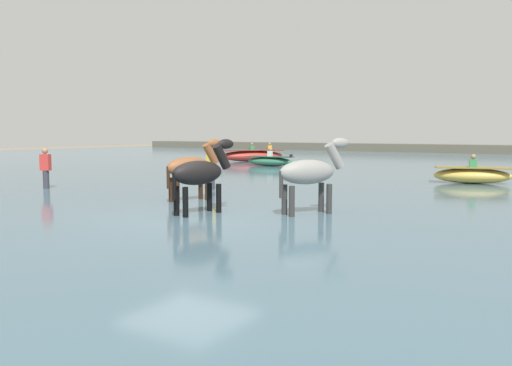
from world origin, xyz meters
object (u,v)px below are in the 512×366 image
boat_mid_outer (270,161)px  boat_far_offshore (472,175)px  person_spectator_far (212,171)px  horse_lead_black (200,175)px  horse_trailing_chestnut (191,169)px  boat_distant_west (252,156)px  horse_flank_grey (310,174)px  person_wading_mid (46,171)px

boat_mid_outer → boat_far_offshore: 12.36m
person_spectator_far → horse_lead_black: bearing=-55.3°
horse_trailing_chestnut → boat_distant_west: (-9.26, 17.23, -0.51)m
boat_distant_west → person_spectator_far: bearing=-61.4°
horse_trailing_chestnut → horse_flank_grey: horse_flank_grey is taller
horse_lead_black → horse_flank_grey: horse_flank_grey is taller
boat_far_offshore → person_wading_mid: person_wading_mid is taller
person_wading_mid → horse_trailing_chestnut: bearing=1.9°
person_wading_mid → boat_distant_west: bearing=100.2°
horse_lead_black → horse_flank_grey: bearing=31.9°
boat_mid_outer → person_spectator_far: 12.25m
boat_distant_west → person_wading_mid: size_ratio=2.45×
horse_trailing_chestnut → boat_mid_outer: size_ratio=0.70×
person_spectator_far → boat_distant_west: bearing=118.6°
horse_lead_black → person_spectator_far: horse_lead_black is taller
horse_lead_black → person_wading_mid: 7.89m
person_spectator_far → boat_far_offshore: bearing=44.6°
boat_distant_west → horse_trailing_chestnut: bearing=-61.7°
horse_lead_black → person_spectator_far: 5.11m
horse_flank_grey → person_wading_mid: horse_flank_grey is taller
horse_lead_black → person_spectator_far: bearing=124.7°
person_wading_mid → boat_mid_outer: bearing=89.1°
horse_trailing_chestnut → person_spectator_far: size_ratio=1.20×
boat_distant_west → person_spectator_far: 16.69m
boat_far_offshore → boat_distant_west: bearing=152.0°
horse_lead_black → person_wading_mid: horse_lead_black is taller
horse_trailing_chestnut → horse_lead_black: bearing=-45.1°
horse_trailing_chestnut → horse_flank_grey: (3.76, -0.29, 0.04)m
horse_trailing_chestnut → person_wading_mid: horse_trailing_chestnut is taller
person_spectator_far → boat_mid_outer: bearing=112.2°
horse_flank_grey → boat_far_offshore: (1.82, 9.63, -0.62)m
horse_flank_grey → boat_distant_west: size_ratio=0.50×
person_wading_mid → horse_flank_grey: bearing=-0.5°
horse_lead_black → person_spectator_far: (-2.90, 4.20, -0.31)m
horse_flank_grey → boat_distant_west: (-13.02, 17.52, -0.55)m
horse_trailing_chestnut → boat_far_offshore: 10.90m
boat_far_offshore → person_wading_mid: 15.12m
horse_lead_black → boat_far_offshore: horse_lead_black is taller
horse_trailing_chestnut → boat_distant_west: bearing=118.3°
boat_distant_west → horse_flank_grey: bearing=-53.4°
horse_trailing_chestnut → person_wading_mid: size_ratio=1.20×
boat_mid_outer → horse_lead_black: bearing=-64.2°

